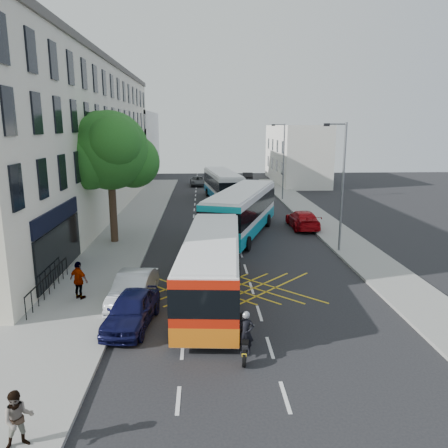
{
  "coord_description": "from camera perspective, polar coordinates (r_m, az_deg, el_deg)",
  "views": [
    {
      "loc": [
        -2.42,
        -14.51,
        7.96
      ],
      "look_at": [
        -1.14,
        10.92,
        2.2
      ],
      "focal_mm": 35.0,
      "sensor_mm": 36.0,
      "label": 1
    }
  ],
  "objects": [
    {
      "name": "lamp_near",
      "position": [
        28.07,
        15.08,
        5.47
      ],
      "size": [
        1.45,
        0.15,
        8.0
      ],
      "color": "slate",
      "rests_on": "pavement_right"
    },
    {
      "name": "distant_car_dark",
      "position": [
        63.68,
        3.08,
        6.16
      ],
      "size": [
        1.74,
        4.21,
        1.36
      ],
      "primitive_type": "imported",
      "rotation": [
        0.0,
        0.0,
        3.07
      ],
      "color": "black",
      "rests_on": "ground"
    },
    {
      "name": "terrace_main",
      "position": [
        40.7,
        -19.75,
        10.32
      ],
      "size": [
        8.3,
        45.0,
        13.5
      ],
      "color": "beige",
      "rests_on": "ground"
    },
    {
      "name": "red_hatchback",
      "position": [
        35.06,
        10.23,
        0.61
      ],
      "size": [
        2.04,
        4.91,
        1.42
      ],
      "primitive_type": "imported",
      "rotation": [
        0.0,
        0.0,
        3.15
      ],
      "color": "#A3070D",
      "rests_on": "ground"
    },
    {
      "name": "distant_car_grey",
      "position": [
        59.39,
        -3.42,
        5.61
      ],
      "size": [
        2.26,
        4.5,
        1.22
      ],
      "primitive_type": "imported",
      "rotation": [
        0.0,
        0.0,
        0.05
      ],
      "color": "#404348",
      "rests_on": "ground"
    },
    {
      "name": "lamp_far",
      "position": [
        47.42,
        7.67,
        8.59
      ],
      "size": [
        1.45,
        0.15,
        8.0
      ],
      "color": "slate",
      "rests_on": "pavement_right"
    },
    {
      "name": "parked_car_blue",
      "position": [
        18.32,
        -11.99,
        -10.88
      ],
      "size": [
        2.2,
        4.31,
        1.4
      ],
      "primitive_type": "imported",
      "rotation": [
        0.0,
        0.0,
        -0.14
      ],
      "color": "#0D0F37",
      "rests_on": "ground"
    },
    {
      "name": "bus_mid",
      "position": [
        32.09,
        2.33,
        1.66
      ],
      "size": [
        6.54,
        12.36,
        3.41
      ],
      "rotation": [
        0.0,
        0.0,
        -0.33
      ],
      "color": "silver",
      "rests_on": "ground"
    },
    {
      "name": "distant_car_silver",
      "position": [
        50.08,
        2.78,
        4.43
      ],
      "size": [
        2.12,
        4.45,
        1.47
      ],
      "primitive_type": "imported",
      "rotation": [
        0.0,
        0.0,
        3.05
      ],
      "color": "#AAADB2",
      "rests_on": "ground"
    },
    {
      "name": "ground",
      "position": [
        16.72,
        6.02,
        -15.75
      ],
      "size": [
        120.0,
        120.0,
        0.0
      ],
      "primitive_type": "plane",
      "color": "black",
      "rests_on": "ground"
    },
    {
      "name": "pavement_left",
      "position": [
        31.14,
        -14.06,
        -2.31
      ],
      "size": [
        5.0,
        70.0,
        0.15
      ],
      "primitive_type": "cube",
      "color": "gray",
      "rests_on": "ground"
    },
    {
      "name": "building_right",
      "position": [
        64.05,
        9.32,
        9.04
      ],
      "size": [
        6.0,
        18.0,
        8.0
      ],
      "primitive_type": "cube",
      "color": "silver",
      "rests_on": "ground"
    },
    {
      "name": "pedestrian_far",
      "position": [
        21.2,
        -18.42,
        -6.99
      ],
      "size": [
        1.12,
        0.91,
        1.78
      ],
      "primitive_type": "imported",
      "rotation": [
        0.0,
        0.0,
        2.6
      ],
      "color": "gray",
      "rests_on": "pavement_left"
    },
    {
      "name": "parked_car_silver",
      "position": [
        20.47,
        -11.75,
        -8.28
      ],
      "size": [
        1.95,
        4.43,
        1.42
      ],
      "primitive_type": "imported",
      "rotation": [
        0.0,
        0.0,
        -0.11
      ],
      "color": "#B9BCC2",
      "rests_on": "ground"
    },
    {
      "name": "terrace_far",
      "position": [
        70.53,
        -12.54,
        10.04
      ],
      "size": [
        8.0,
        20.0,
        10.0
      ],
      "primitive_type": "cube",
      "color": "silver",
      "rests_on": "ground"
    },
    {
      "name": "motorbike",
      "position": [
        15.72,
        2.87,
        -14.33
      ],
      "size": [
        0.67,
        1.93,
        1.72
      ],
      "rotation": [
        0.0,
        0.0,
        -0.16
      ],
      "color": "black",
      "rests_on": "ground"
    },
    {
      "name": "bus_near",
      "position": [
        20.26,
        -1.61,
        -5.58
      ],
      "size": [
        3.3,
        10.89,
        3.02
      ],
      "rotation": [
        0.0,
        0.0,
        -0.08
      ],
      "color": "silver",
      "rests_on": "ground"
    },
    {
      "name": "pedestrian_near",
      "position": [
        12.78,
        -25.28,
        -22.09
      ],
      "size": [
        0.91,
        0.83,
        1.52
      ],
      "primitive_type": "imported",
      "rotation": [
        0.0,
        0.0,
        0.43
      ],
      "color": "gray",
      "rests_on": "pavement_left"
    },
    {
      "name": "pavement_right",
      "position": [
        32.11,
        15.21,
        -1.92
      ],
      "size": [
        3.0,
        70.0,
        0.15
      ],
      "primitive_type": "cube",
      "color": "gray",
      "rests_on": "ground"
    },
    {
      "name": "railings",
      "position": [
        22.31,
        -21.93,
        -7.15
      ],
      "size": [
        0.08,
        5.6,
        1.14
      ],
      "primitive_type": null,
      "color": "black",
      "rests_on": "pavement_left"
    },
    {
      "name": "bus_far",
      "position": [
        47.34,
        -0.18,
        5.1
      ],
      "size": [
        3.95,
        11.44,
        3.15
      ],
      "rotation": [
        0.0,
        0.0,
        0.12
      ],
      "color": "silver",
      "rests_on": "ground"
    },
    {
      "name": "street_tree",
      "position": [
        30.14,
        -14.73,
        9.16
      ],
      "size": [
        6.3,
        5.7,
        8.8
      ],
      "color": "#382619",
      "rests_on": "pavement_left"
    }
  ]
}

